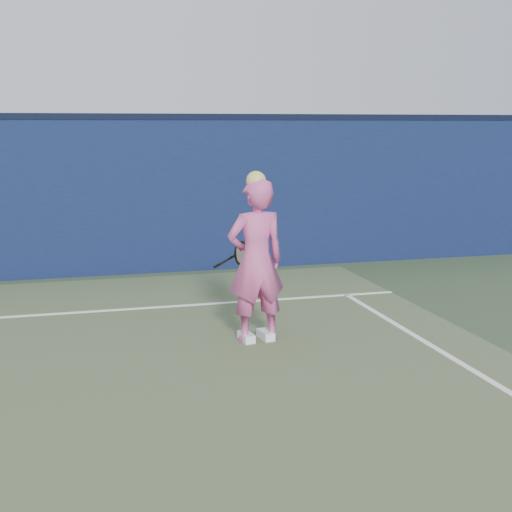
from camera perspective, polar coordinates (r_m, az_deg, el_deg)
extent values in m
cube|color=#0C1938|center=(11.89, -19.60, 4.20)|extent=(24.00, 0.40, 2.50)
imported|color=#CC4F91|center=(7.95, 0.00, -0.41)|extent=(0.72, 0.52, 1.85)
sphere|color=#D7C760|center=(7.83, 0.00, 6.02)|extent=(0.22, 0.22, 0.22)
cube|color=white|center=(8.21, 0.78, -6.34)|extent=(0.15, 0.29, 0.10)
cube|color=white|center=(8.12, -0.79, -6.53)|extent=(0.15, 0.29, 0.10)
torus|color=black|center=(8.42, -1.19, 0.22)|extent=(0.25, 0.25, 0.30)
torus|color=#B6D213|center=(8.42, -1.19, 0.22)|extent=(0.20, 0.20, 0.25)
cylinder|color=beige|center=(8.42, -1.19, 0.22)|extent=(0.19, 0.19, 0.24)
cylinder|color=black|center=(8.29, -2.39, -0.35)|extent=(0.24, 0.18, 0.10)
cylinder|color=black|center=(8.23, -3.08, -0.73)|extent=(0.12, 0.10, 0.07)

